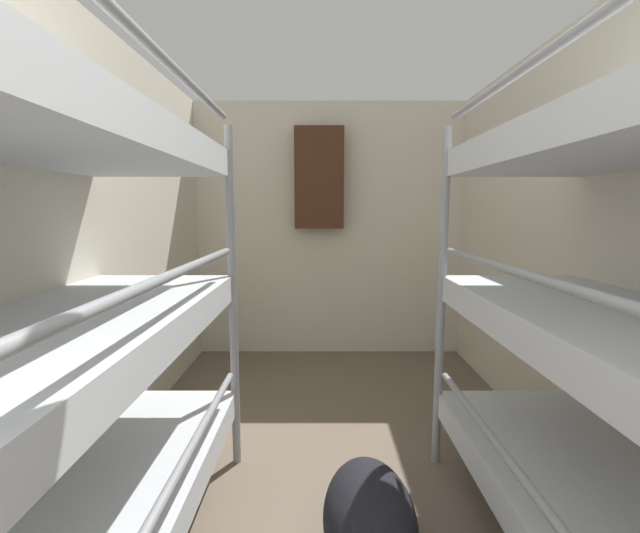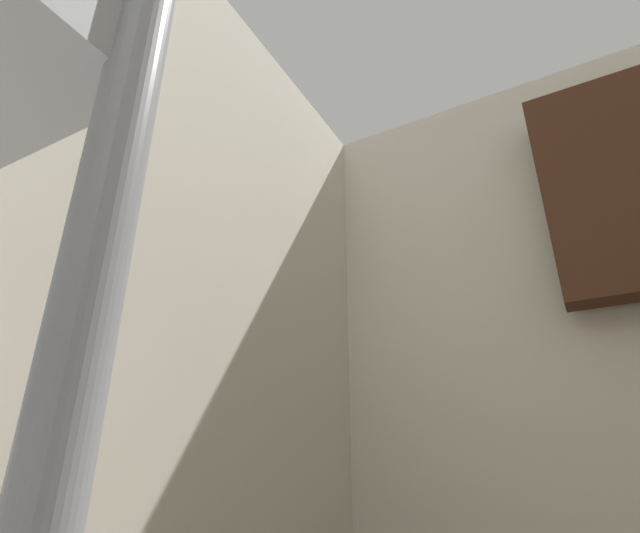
% 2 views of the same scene
% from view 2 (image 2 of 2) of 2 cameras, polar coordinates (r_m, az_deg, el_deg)
% --- Properties ---
extents(hanging_coat, '(0.44, 0.12, 0.90)m').
position_cam_2_polar(hanging_coat, '(2.18, 29.82, 8.04)').
color(hanging_coat, '#472819').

